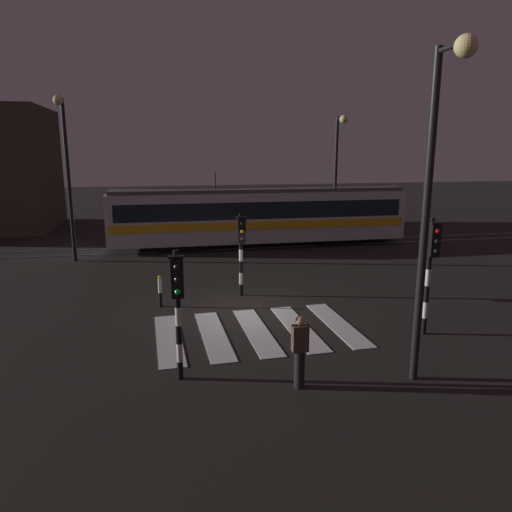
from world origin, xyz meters
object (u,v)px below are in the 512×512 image
street_lamp_near_kerb (435,180)px  street_lamp_trackside_right (338,165)px  traffic_light_median_centre (241,243)px  bollard_island_edge (160,291)px  tram (259,215)px  pedestrian_waiting_at_kerb (300,351)px  traffic_light_corner_near_right (431,260)px  street_lamp_trackside_left (66,161)px  traffic_light_kerb_mid_left (178,297)px

street_lamp_near_kerb → street_lamp_trackside_right: (3.88, 15.62, -0.16)m
street_lamp_near_kerb → street_lamp_trackside_right: street_lamp_near_kerb is taller
traffic_light_median_centre → bollard_island_edge: bearing=-167.6°
traffic_light_median_centre → bollard_island_edge: traffic_light_median_centre is taller
traffic_light_median_centre → tram: bearing=74.1°
tram → pedestrian_waiting_at_kerb: tram is taller
tram → bollard_island_edge: size_ratio=14.91×
street_lamp_near_kerb → tram: size_ratio=0.44×
traffic_light_median_centre → tram: tram is taller
street_lamp_near_kerb → tram: bearing=90.8°
street_lamp_trackside_right → pedestrian_waiting_at_kerb: bearing=-113.5°
traffic_light_corner_near_right → pedestrian_waiting_at_kerb: traffic_light_corner_near_right is taller
street_lamp_trackside_right → bollard_island_edge: size_ratio=6.37×
bollard_island_edge → street_lamp_trackside_right: bearing=42.4°
street_lamp_trackside_left → street_lamp_trackside_right: bearing=4.8°
traffic_light_median_centre → tram: 9.58m
street_lamp_trackside_right → pedestrian_waiting_at_kerb: size_ratio=4.13×
traffic_light_median_centre → traffic_light_kerb_mid_left: (-2.52, -6.20, 0.03)m
traffic_light_corner_near_right → street_lamp_trackside_left: street_lamp_trackside_left is taller
traffic_light_kerb_mid_left → bollard_island_edge: 5.77m
tram → bollard_island_edge: (-5.56, -9.86, -1.19)m
traffic_light_median_centre → pedestrian_waiting_at_kerb: bearing=-89.2°
traffic_light_corner_near_right → traffic_light_median_centre: traffic_light_corner_near_right is taller
traffic_light_median_centre → traffic_light_kerb_mid_left: bearing=-112.1°
street_lamp_near_kerb → street_lamp_trackside_right: size_ratio=1.04×
tram → street_lamp_near_kerb: bearing=-89.2°
street_lamp_trackside_right → pedestrian_waiting_at_kerb: street_lamp_trackside_right is taller
tram → traffic_light_corner_near_right: bearing=-82.0°
traffic_light_median_centre → traffic_light_kerb_mid_left: 6.70m
traffic_light_median_centre → pedestrian_waiting_at_kerb: 7.15m
traffic_light_kerb_mid_left → street_lamp_trackside_left: street_lamp_trackside_left is taller
traffic_light_kerb_mid_left → street_lamp_near_kerb: street_lamp_near_kerb is taller
tram → traffic_light_kerb_mid_left: bearing=-108.4°
traffic_light_corner_near_right → street_lamp_trackside_left: bearing=134.4°
traffic_light_kerb_mid_left → tram: (5.14, 15.42, -0.29)m
street_lamp_near_kerb → bollard_island_edge: (-5.79, 6.78, -4.09)m
street_lamp_trackside_right → bollard_island_edge: (-9.67, -8.83, -3.93)m
traffic_light_kerb_mid_left → street_lamp_near_kerb: 6.10m
street_lamp_near_kerb → street_lamp_trackside_right: bearing=76.0°
traffic_light_median_centre → street_lamp_trackside_left: size_ratio=0.40×
traffic_light_median_centre → pedestrian_waiting_at_kerb: size_ratio=1.79×
traffic_light_corner_near_right → bollard_island_edge: size_ratio=3.08×
pedestrian_waiting_at_kerb → traffic_light_median_centre: bearing=90.8°
traffic_light_corner_near_right → street_lamp_trackside_left: (-11.57, 11.83, 2.54)m
street_lamp_trackside_right → tram: (-4.11, 1.03, -2.74)m
tram → bollard_island_edge: tram is taller
traffic_light_median_centre → street_lamp_trackside_left: 10.29m
street_lamp_near_kerb → pedestrian_waiting_at_kerb: bearing=172.3°
traffic_light_corner_near_right → pedestrian_waiting_at_kerb: (-4.50, -2.27, -1.38)m
traffic_light_kerb_mid_left → pedestrian_waiting_at_kerb: bearing=-18.1°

